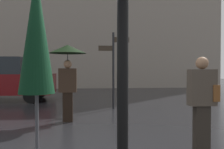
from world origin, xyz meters
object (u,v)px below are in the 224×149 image
(folded_patio_umbrella_near, at_px, (36,43))
(parked_car_left, at_px, (2,79))
(pedestrian_with_bag, at_px, (203,97))
(street_signpost, at_px, (114,62))
(pedestrian_with_umbrella, at_px, (68,61))

(folded_patio_umbrella_near, distance_m, parked_car_left, 9.06)
(parked_car_left, bearing_deg, folded_patio_umbrella_near, -52.37)
(folded_patio_umbrella_near, xyz_separation_m, pedestrian_with_bag, (2.47, 1.41, -0.74))
(parked_car_left, height_order, street_signpost, street_signpost)
(pedestrian_with_umbrella, bearing_deg, pedestrian_with_bag, 23.37)
(pedestrian_with_bag, bearing_deg, folded_patio_umbrella_near, -29.50)
(folded_patio_umbrella_near, bearing_deg, parked_car_left, 111.39)
(pedestrian_with_umbrella, distance_m, street_signpost, 2.39)
(pedestrian_with_umbrella, bearing_deg, street_signpost, 121.61)
(folded_patio_umbrella_near, bearing_deg, pedestrian_with_umbrella, 90.36)
(pedestrian_with_umbrella, xyz_separation_m, pedestrian_with_bag, (2.49, -2.45, -0.68))
(pedestrian_with_umbrella, relative_size, street_signpost, 0.76)
(folded_patio_umbrella_near, distance_m, pedestrian_with_umbrella, 3.86)
(pedestrian_with_umbrella, xyz_separation_m, street_signpost, (1.42, 1.93, 0.04))
(folded_patio_umbrella_near, height_order, pedestrian_with_umbrella, folded_patio_umbrella_near)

